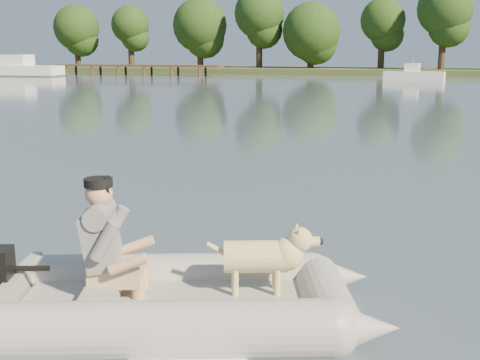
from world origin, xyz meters
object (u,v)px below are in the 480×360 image
(dinghy, at_px, (183,257))
(man, at_px, (103,236))
(dog, at_px, (256,262))
(cabin_cruiser, at_px, (23,65))
(motorboat, at_px, (415,69))
(dock, at_px, (139,70))

(dinghy, bearing_deg, man, 175.76)
(dog, distance_m, cabin_cruiser, 58.65)
(man, relative_size, dog, 1.16)
(man, bearing_deg, dinghy, -4.24)
(cabin_cruiser, height_order, motorboat, cabin_cruiser)
(dock, height_order, dinghy, dinghy)
(dock, height_order, motorboat, motorboat)
(dog, bearing_deg, cabin_cruiser, 109.86)
(dog, bearing_deg, dock, 98.84)
(motorboat, bearing_deg, man, -84.89)
(man, xyz_separation_m, cabin_cruiser, (-35.50, 46.12, 0.25))
(dog, bearing_deg, motorboat, 70.92)
(man, bearing_deg, motorboat, 69.37)
(dinghy, xyz_separation_m, dog, (0.60, 0.26, -0.08))
(dinghy, relative_size, man, 4.49)
(dinghy, relative_size, dog, 5.18)
(dinghy, relative_size, motorboat, 0.99)
(dinghy, height_order, cabin_cruiser, cabin_cruiser)
(motorboat, bearing_deg, dock, 177.38)
(dinghy, distance_m, motorboat, 47.64)
(dock, xyz_separation_m, man, (26.11, -52.35, 0.27))
(dog, distance_m, motorboat, 47.37)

